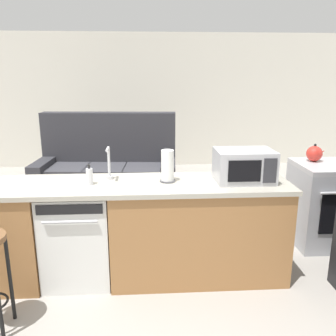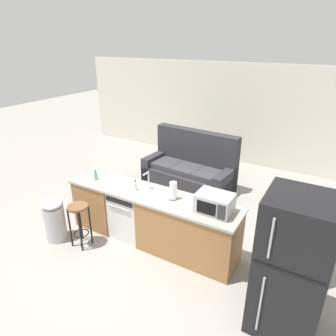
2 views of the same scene
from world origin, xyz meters
name	(u,v)px [view 2 (image 2 of 2)]	position (x,y,z in m)	size (l,w,h in m)	color
ground_plane	(144,238)	(0.00, 0.00, 0.00)	(24.00, 24.00, 0.00)	gray
wall_back	(244,115)	(0.30, 4.20, 1.30)	(10.00, 0.06, 2.60)	silver
kitchen_counter	(156,221)	(0.24, 0.00, 0.42)	(2.94, 0.66, 0.90)	#9E6B3D
dishwasher	(131,213)	(-0.25, 0.00, 0.42)	(0.58, 0.61, 0.84)	silver
stove_range	(300,242)	(2.35, 0.55, 0.45)	(0.76, 0.68, 0.90)	#A8AAB2
refrigerator	(291,266)	(2.35, -0.55, 0.86)	(0.72, 0.73, 1.71)	black
microwave	(214,203)	(1.22, 0.00, 1.04)	(0.50, 0.37, 0.28)	#B7B7BC
sink_faucet	(148,181)	(0.03, 0.12, 1.03)	(0.07, 0.18, 0.30)	silver
paper_towel_roll	(173,191)	(0.55, 0.02, 1.04)	(0.14, 0.14, 0.28)	#4C4C51
soap_bottle	(135,186)	(-0.12, -0.02, 0.97)	(0.06, 0.06, 0.18)	silver
dish_soap_bottle	(96,176)	(-0.94, -0.05, 0.97)	(0.06, 0.06, 0.18)	#4CB266
kettle	(296,203)	(2.18, 0.68, 0.99)	(0.21, 0.17, 0.19)	red
bar_stool	(79,217)	(-0.77, -0.67, 0.54)	(0.32, 0.32, 0.74)	brown
trash_bin	(55,219)	(-1.26, -0.76, 0.38)	(0.35, 0.35, 0.74)	#B7B7BC
couch	(191,170)	(-0.21, 2.17, 0.39)	(2.06, 1.05, 1.27)	#2D2D33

